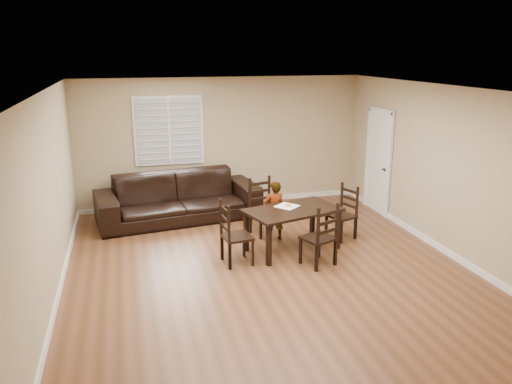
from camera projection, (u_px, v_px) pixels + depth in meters
ground at (268, 269)px, 7.62m from camera, size 7.00×7.00×0.00m
room at (267, 151)px, 7.30m from camera, size 6.04×7.04×2.72m
dining_table at (293, 214)px, 8.20m from camera, size 1.70×1.25×0.71m
chair_near at (262, 208)px, 9.06m from camera, size 0.56×0.54×1.03m
chair_far at (324, 239)px, 7.58m from camera, size 0.58×0.56×1.01m
chair_left at (229, 236)px, 7.69m from camera, size 0.47×0.50×1.02m
chair_right at (346, 214)px, 8.84m from camera, size 0.53×0.55×0.96m
child at (274, 211)px, 8.68m from camera, size 0.40×0.27×1.06m
napkin at (287, 206)px, 8.32m from camera, size 0.46×0.46×0.00m
donut at (288, 205)px, 8.32m from camera, size 0.11×0.11×0.04m
sofa at (178, 197)px, 9.74m from camera, size 3.25×1.63×0.91m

